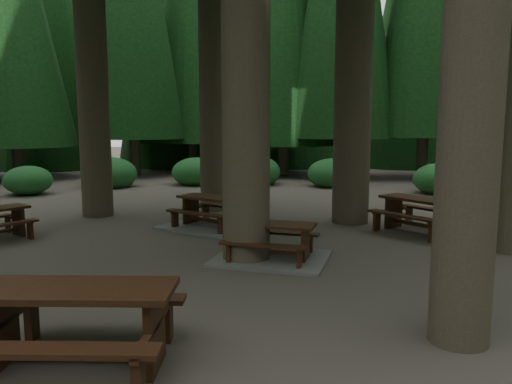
% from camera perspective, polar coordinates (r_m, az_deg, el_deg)
% --- Properties ---
extents(ground, '(80.00, 80.00, 0.00)m').
position_cam_1_polar(ground, '(9.13, -6.35, -7.70)').
color(ground, '#595248').
rests_on(ground, ground).
extents(picnic_table_a, '(2.05, 1.72, 0.67)m').
position_cam_1_polar(picnic_table_a, '(9.03, 1.76, -6.41)').
color(picnic_table_a, gray).
rests_on(picnic_table_a, ground).
extents(picnic_table_c, '(2.66, 2.43, 0.74)m').
position_cam_1_polar(picnic_table_c, '(11.79, -4.92, -2.92)').
color(picnic_table_c, gray).
rests_on(picnic_table_c, ground).
extents(picnic_table_d, '(2.32, 2.27, 0.78)m').
position_cam_1_polar(picnic_table_d, '(11.76, 18.27, -1.95)').
color(picnic_table_d, '#35180F').
rests_on(picnic_table_d, ground).
extents(picnic_table_e, '(2.24, 1.95, 0.84)m').
position_cam_1_polar(picnic_table_e, '(5.39, -19.83, -13.02)').
color(picnic_table_e, '#35180F').
rests_on(picnic_table_e, ground).
extents(shrub_ring, '(23.86, 24.64, 1.49)m').
position_cam_1_polar(shrub_ring, '(9.52, -0.82, -4.53)').
color(shrub_ring, '#205D30').
rests_on(shrub_ring, ground).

